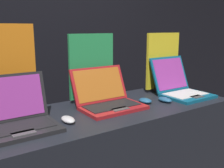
% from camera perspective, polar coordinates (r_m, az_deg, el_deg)
% --- Properties ---
extents(wall_back, '(8.00, 0.05, 2.80)m').
position_cam_1_polar(wall_back, '(2.75, -16.47, 10.40)').
color(wall_back, black).
rests_on(wall_back, ground_plane).
extents(laptop_front, '(0.37, 0.31, 0.25)m').
position_cam_1_polar(laptop_front, '(1.35, -20.30, -6.75)').
color(laptop_front, black).
rests_on(laptop_front, display_counter).
extents(mouse_front, '(0.06, 0.11, 0.03)m').
position_cam_1_polar(mouse_front, '(1.39, -9.55, -7.63)').
color(mouse_front, '#B2B2B7').
rests_on(mouse_front, display_counter).
extents(promo_stand_front, '(0.37, 0.07, 0.50)m').
position_cam_1_polar(promo_stand_front, '(1.53, -22.91, 2.17)').
color(promo_stand_front, black).
rests_on(promo_stand_front, display_counter).
extents(laptop_middle, '(0.37, 0.33, 0.23)m').
position_cam_1_polar(laptop_middle, '(1.61, -0.94, -3.13)').
color(laptop_middle, maroon).
rests_on(laptop_middle, display_counter).
extents(mouse_middle, '(0.07, 0.10, 0.03)m').
position_cam_1_polar(mouse_middle, '(1.72, 7.26, -3.62)').
color(mouse_middle, navy).
rests_on(mouse_middle, display_counter).
extents(promo_stand_middle, '(0.32, 0.07, 0.44)m').
position_cam_1_polar(promo_stand_middle, '(1.74, -4.42, 3.23)').
color(promo_stand_middle, black).
rests_on(promo_stand_middle, display_counter).
extents(laptop_back, '(0.32, 0.37, 0.26)m').
position_cam_1_polar(laptop_back, '(1.95, 14.65, -0.60)').
color(laptop_back, '#0F5170').
rests_on(laptop_back, display_counter).
extents(mouse_back, '(0.06, 0.11, 0.03)m').
position_cam_1_polar(mouse_back, '(1.76, 11.44, -3.37)').
color(mouse_back, navy).
rests_on(mouse_back, display_counter).
extents(promo_stand_back, '(0.32, 0.07, 0.44)m').
position_cam_1_polar(promo_stand_back, '(2.05, 10.95, 4.41)').
color(promo_stand_back, black).
rests_on(promo_stand_back, display_counter).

